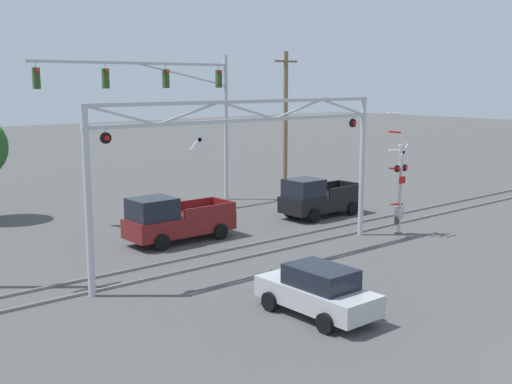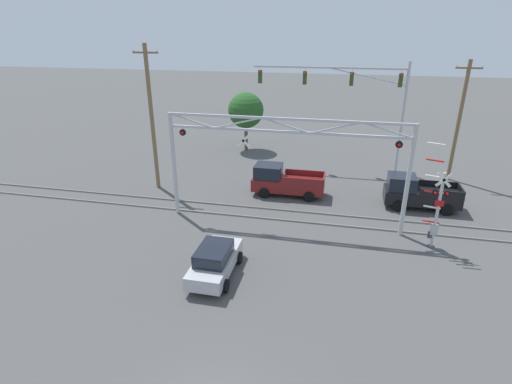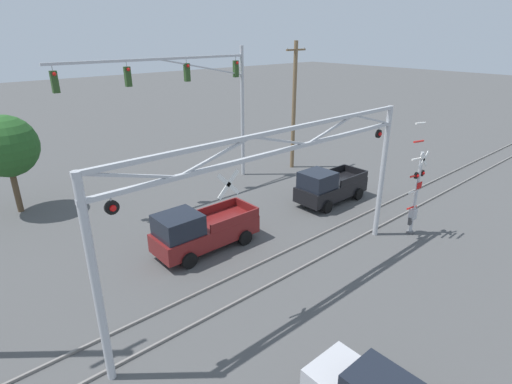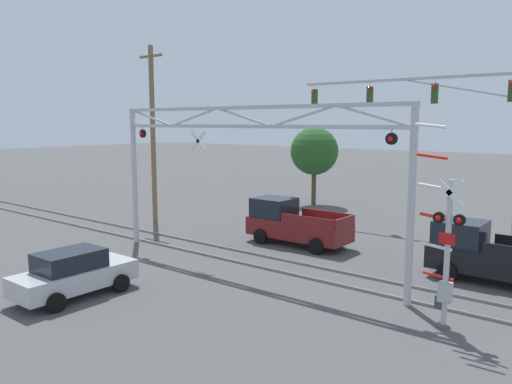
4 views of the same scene
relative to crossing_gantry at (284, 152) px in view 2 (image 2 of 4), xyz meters
The scene contains 11 objects.
rail_track_near 4.46m from the crossing_gantry, 86.93° to the left, with size 80.00×0.08×0.10m, color gray.
rail_track_far 4.78m from the crossing_gantry, 89.49° to the left, with size 80.00×0.08×0.10m, color gray.
crossing_gantry is the anchor object (origin of this frame).
crossing_signal_mast 8.65m from the crossing_gantry, ahead, with size 1.51×0.35×5.80m.
traffic_signal_span 12.36m from the crossing_gantry, 68.80° to the left, with size 12.07×0.39×8.70m.
pickup_truck_lead 5.71m from the crossing_gantry, 98.09° to the left, with size 5.02×2.09×2.14m.
pickup_truck_following 9.86m from the crossing_gantry, 27.09° to the left, with size 4.70×2.09×2.14m.
sedan_waiting 7.54m from the crossing_gantry, 110.28° to the right, with size 1.92×4.02×1.58m.
utility_pole_left 10.69m from the crossing_gantry, 158.81° to the left, with size 1.80×0.28×10.09m.
utility_pole_right 15.43m from the crossing_gantry, 41.95° to the left, with size 1.80×0.28×8.96m.
background_tree_beyond_span 16.03m from the crossing_gantry, 111.70° to the left, with size 3.34×3.34×5.48m.
Camera 2 is at (3.12, -7.60, 11.00)m, focal length 28.00 mm.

